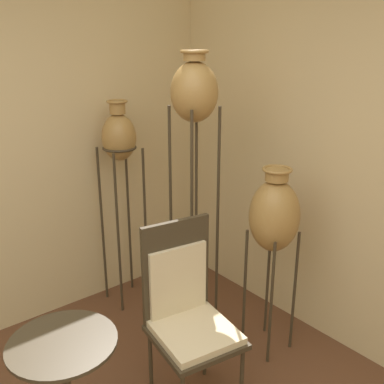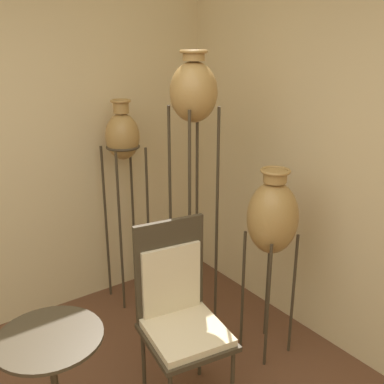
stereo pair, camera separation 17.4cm
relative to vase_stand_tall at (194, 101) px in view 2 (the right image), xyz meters
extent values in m
cylinder|color=#382D1E|center=(-0.11, -0.11, -0.86)|extent=(0.02, 0.02, 1.66)
cylinder|color=#382D1E|center=(0.11, -0.11, -0.86)|extent=(0.02, 0.02, 1.66)
cylinder|color=#382D1E|center=(-0.11, 0.11, -0.86)|extent=(0.02, 0.02, 1.66)
cylinder|color=#382D1E|center=(0.11, 0.11, -0.86)|extent=(0.02, 0.02, 1.66)
torus|color=#382D1E|center=(0.00, 0.00, -0.03)|extent=(0.24, 0.24, 0.02)
ellipsoid|color=olive|center=(0.00, 0.00, 0.06)|extent=(0.30, 0.30, 0.38)
cylinder|color=olive|center=(0.00, 0.00, 0.27)|extent=(0.14, 0.14, 0.05)
torus|color=olive|center=(0.00, 0.00, 0.30)|extent=(0.18, 0.18, 0.02)
cylinder|color=#382D1E|center=(-0.28, 0.56, -1.05)|extent=(0.02, 0.02, 1.29)
cylinder|color=#382D1E|center=(-0.04, 0.56, -1.05)|extent=(0.02, 0.02, 1.29)
cylinder|color=#382D1E|center=(-0.28, 0.80, -1.05)|extent=(0.02, 0.02, 1.29)
cylinder|color=#382D1E|center=(-0.04, 0.80, -1.05)|extent=(0.02, 0.02, 1.29)
torus|color=#382D1E|center=(-0.16, 0.68, -0.40)|extent=(0.25, 0.25, 0.02)
ellipsoid|color=olive|center=(-0.16, 0.68, -0.32)|extent=(0.25, 0.25, 0.35)
cylinder|color=olive|center=(-0.16, 0.68, -0.10)|extent=(0.11, 0.11, 0.09)
torus|color=olive|center=(-0.16, 0.68, -0.06)|extent=(0.15, 0.15, 0.02)
cylinder|color=#382D1E|center=(0.16, -0.59, -1.25)|extent=(0.02, 0.02, 0.88)
cylinder|color=#382D1E|center=(0.39, -0.59, -1.25)|extent=(0.02, 0.02, 0.88)
cylinder|color=#382D1E|center=(0.16, -0.35, -1.25)|extent=(0.02, 0.02, 0.88)
cylinder|color=#382D1E|center=(0.39, -0.35, -1.25)|extent=(0.02, 0.02, 0.88)
torus|color=#382D1E|center=(0.28, -0.47, -0.81)|extent=(0.24, 0.24, 0.02)
ellipsoid|color=olive|center=(0.28, -0.47, -0.70)|extent=(0.33, 0.33, 0.48)
cylinder|color=olive|center=(0.28, -0.47, -0.43)|extent=(0.15, 0.15, 0.07)
torus|color=olive|center=(0.28, -0.47, -0.39)|extent=(0.19, 0.19, 0.02)
cylinder|color=#382D1E|center=(-0.31, -0.79, -1.46)|extent=(0.02, 0.02, 0.47)
cylinder|color=#382D1E|center=(-0.62, -0.35, -1.46)|extent=(0.02, 0.02, 0.47)
cylinder|color=#382D1E|center=(-0.25, -0.41, -1.46)|extent=(0.02, 0.02, 0.47)
cube|color=#382D1E|center=(-0.47, -0.57, -1.21)|extent=(0.51, 0.53, 0.03)
cube|color=beige|center=(-0.47, -0.57, -1.17)|extent=(0.47, 0.48, 0.04)
cube|color=#382D1E|center=(-0.43, -0.36, -0.89)|extent=(0.42, 0.10, 0.61)
cube|color=beige|center=(-0.44, -0.38, -0.95)|extent=(0.36, 0.08, 0.43)
cylinder|color=#382D1E|center=(-1.19, -0.49, -0.94)|extent=(0.50, 0.50, 0.02)
camera|label=1|loc=(-1.82, -2.19, 0.38)|focal=42.00mm
camera|label=2|loc=(-1.68, -2.29, 0.38)|focal=42.00mm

